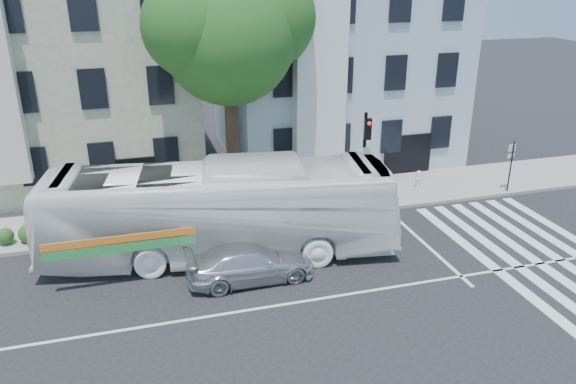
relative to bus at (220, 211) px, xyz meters
name	(u,v)px	position (x,y,z in m)	size (l,w,h in m)	color
ground	(284,305)	(1.36, -3.92, -1.81)	(120.00, 120.00, 0.00)	black
sidewalk_far	(237,208)	(1.36, 4.08, -1.74)	(80.00, 4.00, 0.15)	gray
building_left	(67,69)	(-5.64, 11.08, 3.69)	(12.00, 10.00, 11.00)	gray
building_right	(333,57)	(8.36, 11.08, 3.69)	(12.00, 10.00, 11.00)	#A3B6C2
street_tree	(228,28)	(1.42, 4.82, 6.02)	(7.30, 5.90, 11.10)	#2D2116
bus	(220,211)	(0.00, 0.00, 0.00)	(13.01, 3.04, 3.62)	white
sedan	(251,263)	(0.67, -2.04, -1.17)	(4.44, 1.80, 1.29)	silver
hedge	(119,223)	(-3.73, 2.88, -1.31)	(8.50, 0.84, 0.70)	#1D561B
traffic_signal	(365,149)	(6.70, 2.31, 1.09)	(0.46, 0.54, 4.50)	black
fire_hydrant	(418,179)	(10.37, 4.03, -1.23)	(0.48, 0.33, 0.84)	silver
far_sign_pole	(511,159)	(14.26, 2.41, -0.09)	(0.44, 0.21, 2.48)	black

